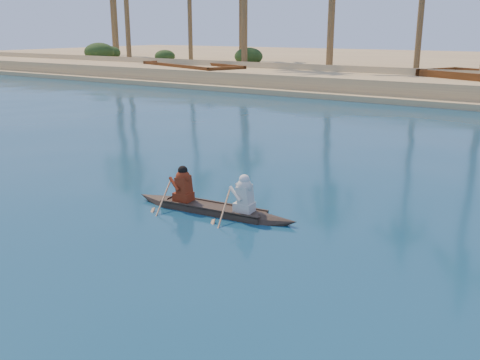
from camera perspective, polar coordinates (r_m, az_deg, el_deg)
The scene contains 2 objects.
canoe at distance 13.27m, azimuth -2.90°, elevation -2.47°, with size 4.57×1.00×1.25m.
barge_left at distance 47.14m, azimuth -5.19°, elevation 11.19°, with size 11.45×7.09×1.81m.
Camera 1 is at (-0.52, -9.78, 4.41)m, focal length 40.00 mm.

